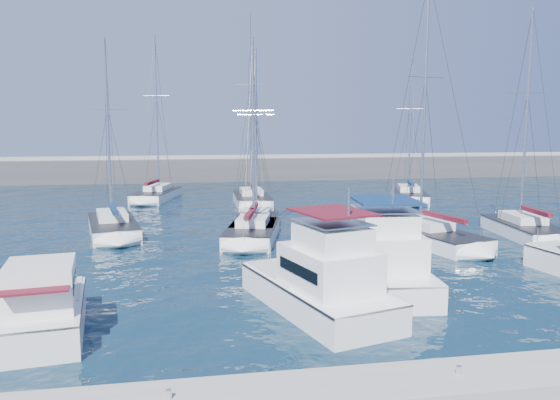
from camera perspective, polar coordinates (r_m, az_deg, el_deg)
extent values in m
plane|color=black|center=(26.64, 6.79, -8.72)|extent=(220.00, 220.00, 0.00)
cube|color=#424244|center=(77.07, -4.42, 2.88)|extent=(160.00, 6.00, 4.00)
cube|color=gray|center=(76.92, -4.43, 4.52)|extent=(160.00, 1.20, 0.50)
cube|color=gray|center=(16.99, 18.11, -17.84)|extent=(40.00, 2.20, 0.60)
cylinder|color=silver|center=(15.07, -11.56, -19.27)|extent=(0.16, 0.16, 0.25)
cylinder|color=silver|center=(16.81, 18.18, -16.54)|extent=(0.16, 0.16, 0.25)
cube|color=white|center=(22.15, -23.34, -11.68)|extent=(3.44, 6.29, 1.60)
cube|color=#262628|center=(21.92, -23.44, -9.83)|extent=(3.49, 6.29, 0.08)
cube|color=white|center=(20.99, -23.76, -8.20)|extent=(2.61, 3.05, 1.60)
cube|color=black|center=(20.97, -23.77, -7.99)|extent=(2.58, 2.51, 0.45)
cube|color=#53101C|center=(19.86, -24.12, -8.21)|extent=(2.35, 2.09, 0.07)
cube|color=white|center=(22.96, 3.79, -10.36)|extent=(5.36, 8.79, 1.60)
cube|color=#262628|center=(22.73, 3.81, -8.56)|extent=(5.42, 8.81, 0.08)
cube|color=white|center=(21.67, 5.15, -7.06)|extent=(3.69, 4.42, 1.60)
cube|color=black|center=(21.65, 5.15, -6.86)|extent=(3.54, 3.70, 0.45)
cube|color=white|center=(21.22, 5.46, -3.92)|extent=(2.85, 3.17, 0.90)
cube|color=#53101C|center=(21.04, 5.50, -1.25)|extent=(3.22, 3.61, 0.08)
cube|color=white|center=(26.82, 9.96, -7.78)|extent=(4.47, 9.49, 1.60)
cube|color=#262628|center=(26.63, 10.00, -6.23)|extent=(4.54, 9.50, 0.08)
cube|color=white|center=(25.39, 10.67, -4.96)|extent=(3.44, 4.54, 1.60)
cube|color=black|center=(25.37, 10.67, -4.79)|extent=(3.41, 3.70, 0.45)
cube|color=white|center=(24.95, 10.85, -2.26)|extent=(2.71, 3.21, 0.90)
cube|color=#0D264E|center=(24.80, 10.91, 0.01)|extent=(3.05, 3.66, 0.08)
cube|color=white|center=(40.06, -17.05, -2.98)|extent=(4.57, 8.99, 1.30)
cube|color=#262628|center=(39.95, -17.08, -2.09)|extent=(4.63, 9.00, 0.06)
cube|color=white|center=(40.43, -17.15, -1.52)|extent=(2.62, 4.05, 0.55)
cylinder|color=silver|center=(40.26, -17.54, 7.36)|extent=(0.18, 0.18, 12.10)
cylinder|color=silver|center=(38.55, -17.00, -1.13)|extent=(0.93, 4.23, 0.12)
cube|color=#0D264E|center=(38.43, -17.00, -0.93)|extent=(1.07, 3.85, 0.28)
cube|color=white|center=(36.28, -2.90, -3.75)|extent=(4.74, 7.86, 1.30)
cube|color=#262628|center=(36.16, -2.91, -2.77)|extent=(4.80, 7.88, 0.06)
cube|color=white|center=(36.55, -2.82, -2.14)|extent=(2.69, 3.60, 0.55)
cylinder|color=silver|center=(36.28, -2.83, 7.45)|extent=(0.18, 0.18, 11.77)
cylinder|color=silver|center=(34.93, -3.15, -1.69)|extent=(1.03, 3.59, 0.12)
cube|color=#53101C|center=(34.81, -3.18, -1.48)|extent=(1.16, 3.29, 0.28)
cube|color=white|center=(38.99, -2.58, -2.94)|extent=(4.43, 7.53, 1.30)
cube|color=#262628|center=(38.87, -2.59, -2.02)|extent=(4.48, 7.55, 0.06)
cube|color=white|center=(39.25, -2.53, -1.45)|extent=(2.54, 3.44, 0.55)
cylinder|color=silver|center=(39.01, -2.54, 7.22)|extent=(0.18, 0.18, 11.43)
cylinder|color=silver|center=(37.69, -2.76, -0.99)|extent=(0.92, 3.47, 0.12)
cube|color=#53101C|center=(37.57, -2.77, -0.79)|extent=(1.06, 3.17, 0.28)
cube|color=white|center=(36.48, 15.25, -3.95)|extent=(5.03, 9.08, 1.30)
cube|color=#262628|center=(36.36, 15.28, -2.98)|extent=(5.09, 9.10, 0.06)
cube|color=white|center=(36.71, 14.78, -2.35)|extent=(2.84, 4.13, 0.55)
cylinder|color=silver|center=(36.46, 14.89, 9.92)|extent=(0.18, 0.18, 15.24)
cylinder|color=silver|center=(35.23, 16.65, -1.93)|extent=(1.12, 4.21, 0.12)
cube|color=#53101C|center=(35.13, 16.76, -1.71)|extent=(1.25, 3.84, 0.28)
cube|color=white|center=(40.91, 24.25, -3.11)|extent=(3.86, 7.87, 1.30)
cube|color=#262628|center=(40.80, 24.29, -2.24)|extent=(3.92, 7.88, 0.06)
cube|color=white|center=(41.16, 24.02, -1.69)|extent=(2.32, 3.52, 0.55)
cylinder|color=silver|center=(40.94, 24.39, 8.25)|extent=(0.18, 0.18, 13.84)
cylinder|color=silver|center=(39.68, 25.12, -1.28)|extent=(0.56, 3.78, 0.12)
cube|color=#53101C|center=(39.57, 25.20, -1.09)|extent=(0.74, 3.43, 0.28)
cube|color=white|center=(57.26, -12.75, 0.32)|extent=(5.02, 8.95, 1.30)
cube|color=#262628|center=(57.18, -12.77, 0.94)|extent=(5.08, 8.97, 0.06)
cube|color=white|center=(57.65, -12.63, 1.32)|extent=(2.81, 4.08, 0.55)
cylinder|color=silver|center=(57.63, -12.77, 9.08)|extent=(0.18, 0.18, 15.18)
cylinder|color=silver|center=(55.88, -13.18, 1.67)|extent=(1.17, 4.13, 0.12)
cube|color=#53101C|center=(55.77, -13.22, 1.82)|extent=(1.29, 3.78, 0.28)
cube|color=white|center=(52.28, -2.96, -0.20)|extent=(3.30, 8.03, 1.30)
cube|color=#262628|center=(52.20, -2.96, 0.49)|extent=(3.36, 8.03, 0.06)
cube|color=white|center=(52.65, -3.02, 0.90)|extent=(2.10, 3.53, 0.55)
cylinder|color=silver|center=(52.62, -3.12, 10.14)|extent=(0.18, 0.18, 16.54)
cylinder|color=silver|center=(50.92, -2.84, 1.29)|extent=(0.22, 3.98, 0.12)
cube|color=#53101C|center=(50.80, -2.83, 1.45)|extent=(0.44, 3.59, 0.28)
cube|color=white|center=(56.58, 13.31, 0.21)|extent=(5.24, 8.58, 1.30)
cube|color=#262628|center=(56.51, 13.33, 0.85)|extent=(5.30, 8.60, 0.06)
cube|color=white|center=(56.97, 13.29, 1.23)|extent=(2.90, 3.94, 0.55)
cylinder|color=silver|center=(56.92, 13.47, 7.95)|extent=(0.18, 0.18, 12.96)
cylinder|color=silver|center=(55.22, 13.50, 1.59)|extent=(1.30, 3.89, 0.12)
cube|color=#0D264E|center=(55.10, 13.51, 1.74)|extent=(1.40, 3.57, 0.28)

